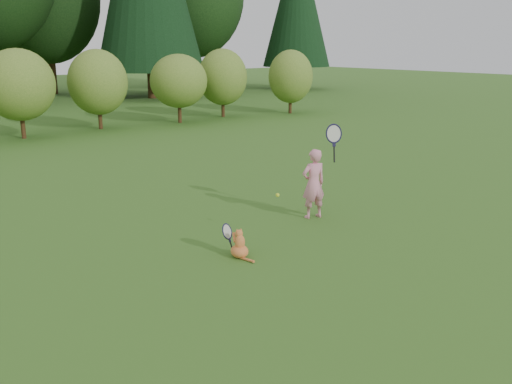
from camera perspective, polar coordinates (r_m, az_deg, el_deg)
ground at (r=8.59m, az=2.32°, el=-5.79°), size 100.00×100.00×0.00m
shrub_row at (r=19.84m, az=-23.44°, el=8.86°), size 28.00×3.00×2.80m
child at (r=10.02m, az=5.84°, el=1.00°), size 0.72×0.48×1.85m
cat at (r=8.24m, az=-1.72°, el=-5.06°), size 0.39×0.63×0.57m
tennis_ball at (r=8.94m, az=2.17°, el=-0.31°), size 0.06×0.06×0.06m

